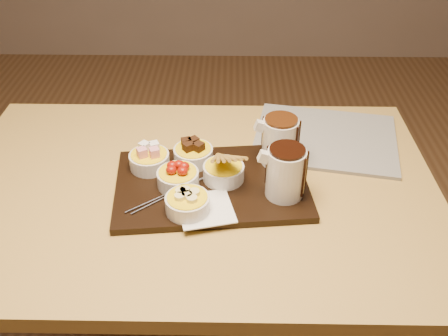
{
  "coord_description": "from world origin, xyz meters",
  "views": [
    {
      "loc": [
        0.09,
        -0.96,
        1.51
      ],
      "look_at": [
        0.08,
        -0.01,
        0.81
      ],
      "focal_mm": 40.0,
      "sensor_mm": 36.0,
      "label": 1
    }
  ],
  "objects_px": {
    "dining_table": "(195,215)",
    "newspaper": "(325,138)",
    "bowl_strawberries": "(178,179)",
    "pitcher_milk_chocolate": "(280,142)",
    "serving_board": "(212,185)",
    "pitcher_dark_chocolate": "(285,173)"
  },
  "relations": [
    {
      "from": "bowl_strawberries",
      "to": "pitcher_dark_chocolate",
      "type": "bearing_deg",
      "value": -6.7
    },
    {
      "from": "dining_table",
      "to": "newspaper",
      "type": "height_order",
      "value": "newspaper"
    },
    {
      "from": "serving_board",
      "to": "pitcher_dark_chocolate",
      "type": "distance_m",
      "value": 0.19
    },
    {
      "from": "pitcher_milk_chocolate",
      "to": "newspaper",
      "type": "height_order",
      "value": "pitcher_milk_chocolate"
    },
    {
      "from": "pitcher_dark_chocolate",
      "to": "newspaper",
      "type": "bearing_deg",
      "value": 56.4
    },
    {
      "from": "serving_board",
      "to": "pitcher_milk_chocolate",
      "type": "xyz_separation_m",
      "value": [
        0.17,
        0.09,
        0.07
      ]
    },
    {
      "from": "serving_board",
      "to": "bowl_strawberries",
      "type": "relative_size",
      "value": 4.6
    },
    {
      "from": "dining_table",
      "to": "pitcher_milk_chocolate",
      "type": "relative_size",
      "value": 9.93
    },
    {
      "from": "bowl_strawberries",
      "to": "pitcher_dark_chocolate",
      "type": "height_order",
      "value": "pitcher_dark_chocolate"
    },
    {
      "from": "pitcher_dark_chocolate",
      "to": "bowl_strawberries",
      "type": "bearing_deg",
      "value": 167.35
    },
    {
      "from": "serving_board",
      "to": "newspaper",
      "type": "distance_m",
      "value": 0.38
    },
    {
      "from": "serving_board",
      "to": "newspaper",
      "type": "xyz_separation_m",
      "value": [
        0.31,
        0.22,
        -0.0
      ]
    },
    {
      "from": "dining_table",
      "to": "newspaper",
      "type": "distance_m",
      "value": 0.42
    },
    {
      "from": "newspaper",
      "to": "dining_table",
      "type": "bearing_deg",
      "value": -138.46
    },
    {
      "from": "bowl_strawberries",
      "to": "pitcher_dark_chocolate",
      "type": "distance_m",
      "value": 0.25
    },
    {
      "from": "dining_table",
      "to": "pitcher_dark_chocolate",
      "type": "relative_size",
      "value": 9.93
    },
    {
      "from": "serving_board",
      "to": "newspaper",
      "type": "relative_size",
      "value": 1.2
    },
    {
      "from": "pitcher_milk_chocolate",
      "to": "serving_board",
      "type": "bearing_deg",
      "value": -158.2
    },
    {
      "from": "serving_board",
      "to": "newspaper",
      "type": "bearing_deg",
      "value": 29.64
    },
    {
      "from": "pitcher_milk_chocolate",
      "to": "pitcher_dark_chocolate",
      "type": "bearing_deg",
      "value": -94.4
    },
    {
      "from": "dining_table",
      "to": "pitcher_dark_chocolate",
      "type": "xyz_separation_m",
      "value": [
        0.22,
        -0.05,
        0.18
      ]
    },
    {
      "from": "bowl_strawberries",
      "to": "pitcher_milk_chocolate",
      "type": "relative_size",
      "value": 0.83
    }
  ]
}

